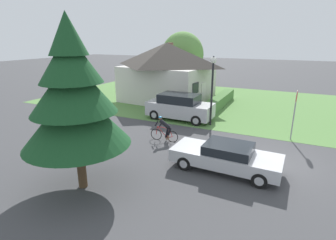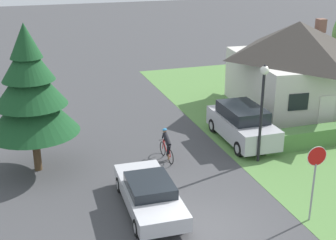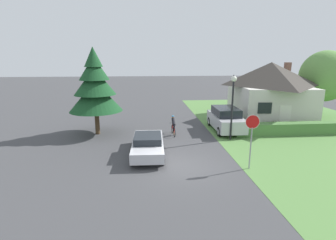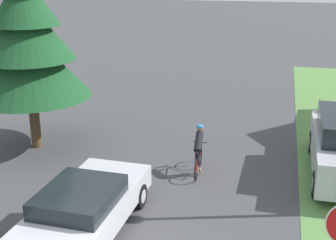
{
  "view_description": "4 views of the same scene",
  "coord_description": "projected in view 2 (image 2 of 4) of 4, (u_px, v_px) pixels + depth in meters",
  "views": [
    {
      "loc": [
        -12.3,
        -0.31,
        5.59
      ],
      "look_at": [
        0.3,
        5.7,
        1.28
      ],
      "focal_mm": 28.0,
      "sensor_mm": 36.0,
      "label": 1
    },
    {
      "loc": [
        -5.85,
        -12.94,
        9.37
      ],
      "look_at": [
        0.5,
        6.35,
        1.77
      ],
      "focal_mm": 50.0,
      "sensor_mm": 36.0,
      "label": 2
    },
    {
      "loc": [
        -1.79,
        -13.09,
        5.74
      ],
      "look_at": [
        -0.24,
        4.61,
        1.48
      ],
      "focal_mm": 28.0,
      "sensor_mm": 36.0,
      "label": 3
    },
    {
      "loc": [
        2.47,
        -6.78,
        6.07
      ],
      "look_at": [
        -0.78,
        6.45,
        1.42
      ],
      "focal_mm": 50.0,
      "sensor_mm": 36.0,
      "label": 4
    }
  ],
  "objects": [
    {
      "name": "sedan_left_lane",
      "position": [
        149.0,
        194.0,
        17.5
      ],
      "size": [
        1.99,
        4.77,
        1.25
      ],
      "rotation": [
        0.0,
        0.0,
        1.54
      ],
      "color": "#BCBCC1",
      "rests_on": "ground"
    },
    {
      "name": "ground_plane",
      "position": [
        211.0,
        228.0,
        16.51
      ],
      "size": [
        140.0,
        140.0,
        0.0
      ],
      "primitive_type": "plane",
      "color": "#424244"
    },
    {
      "name": "cyclist",
      "position": [
        167.0,
        145.0,
        21.62
      ],
      "size": [
        0.44,
        1.68,
        1.47
      ],
      "rotation": [
        0.0,
        0.0,
        1.63
      ],
      "color": "black",
      "rests_on": "ground"
    },
    {
      "name": "street_lamp",
      "position": [
        263.0,
        95.0,
        20.52
      ],
      "size": [
        0.4,
        0.4,
        4.6
      ],
      "color": "black",
      "rests_on": "ground"
    },
    {
      "name": "parked_suv_right",
      "position": [
        242.0,
        124.0,
        23.59
      ],
      "size": [
        2.12,
        4.74,
        1.85
      ],
      "rotation": [
        0.0,
        0.0,
        1.56
      ],
      "color": "#B7B7BC",
      "rests_on": "ground"
    },
    {
      "name": "hedge_row",
      "position": [
        336.0,
        133.0,
        23.61
      ],
      "size": [
        8.41,
        0.9,
        0.92
      ],
      "primitive_type": "cube",
      "color": "#4C7A3D",
      "rests_on": "ground"
    },
    {
      "name": "cottage_house",
      "position": [
        296.0,
        65.0,
        27.58
      ],
      "size": [
        7.18,
        8.55,
        5.31
      ],
      "rotation": [
        0.0,
        0.0,
        -0.09
      ],
      "color": "beige",
      "rests_on": "ground"
    },
    {
      "name": "conifer_tall_near",
      "position": [
        30.0,
        92.0,
        19.57
      ],
      "size": [
        3.92,
        3.92,
        6.51
      ],
      "color": "#4C3823",
      "rests_on": "ground"
    },
    {
      "name": "stop_sign",
      "position": [
        315.0,
        169.0,
        16.29
      ],
      "size": [
        0.73,
        0.09,
        2.92
      ],
      "rotation": [
        0.0,
        0.0,
        3.05
      ],
      "color": "gray",
      "rests_on": "ground"
    }
  ]
}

